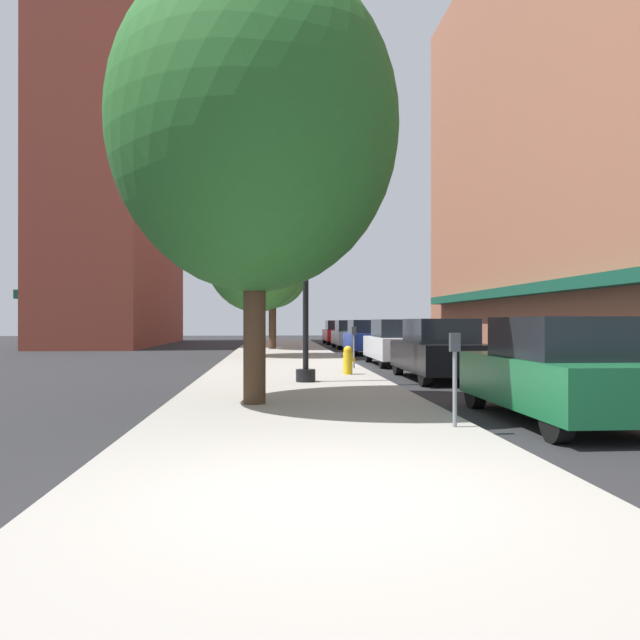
{
  "coord_description": "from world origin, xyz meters",
  "views": [
    {
      "loc": [
        -0.47,
        -5.24,
        1.59
      ],
      "look_at": [
        1.4,
        19.03,
        1.65
      ],
      "focal_mm": 34.02,
      "sensor_mm": 36.0,
      "label": 1
    }
  ],
  "objects_px": {
    "car_silver": "(350,335)",
    "tree_far": "(255,127)",
    "lamppost": "(306,255)",
    "tree_near": "(272,265)",
    "parking_meter_near": "(354,342)",
    "car_white": "(397,343)",
    "car_black": "(439,350)",
    "fire_hydrant": "(348,360)",
    "car_blue": "(366,338)",
    "car_red": "(337,333)",
    "parking_meter_far": "(455,367)",
    "car_green": "(558,371)",
    "tree_mid": "(256,253)"
  },
  "relations": [
    {
      "from": "lamppost",
      "to": "car_green",
      "type": "height_order",
      "value": "lamppost"
    },
    {
      "from": "car_green",
      "to": "tree_mid",
      "type": "bearing_deg",
      "value": 107.3
    },
    {
      "from": "lamppost",
      "to": "fire_hydrant",
      "type": "bearing_deg",
      "value": 56.87
    },
    {
      "from": "lamppost",
      "to": "car_black",
      "type": "bearing_deg",
      "value": 20.25
    },
    {
      "from": "fire_hydrant",
      "to": "car_blue",
      "type": "height_order",
      "value": "car_blue"
    },
    {
      "from": "car_white",
      "to": "car_blue",
      "type": "xyz_separation_m",
      "value": [
        0.0,
        7.26,
        0.0
      ]
    },
    {
      "from": "tree_far",
      "to": "car_white",
      "type": "relative_size",
      "value": 1.85
    },
    {
      "from": "car_black",
      "to": "car_green",
      "type": "bearing_deg",
      "value": -89.27
    },
    {
      "from": "fire_hydrant",
      "to": "car_blue",
      "type": "relative_size",
      "value": 0.18
    },
    {
      "from": "parking_meter_near",
      "to": "car_white",
      "type": "xyz_separation_m",
      "value": [
        1.95,
        2.85,
        -0.14
      ]
    },
    {
      "from": "tree_near",
      "to": "car_red",
      "type": "bearing_deg",
      "value": 64.84
    },
    {
      "from": "fire_hydrant",
      "to": "car_white",
      "type": "relative_size",
      "value": 0.18
    },
    {
      "from": "fire_hydrant",
      "to": "car_silver",
      "type": "relative_size",
      "value": 0.18
    },
    {
      "from": "fire_hydrant",
      "to": "car_blue",
      "type": "xyz_separation_m",
      "value": [
        2.41,
        12.28,
        0.29
      ]
    },
    {
      "from": "car_silver",
      "to": "car_red",
      "type": "distance_m",
      "value": 6.87
    },
    {
      "from": "car_white",
      "to": "tree_far",
      "type": "bearing_deg",
      "value": -112.39
    },
    {
      "from": "car_black",
      "to": "car_red",
      "type": "bearing_deg",
      "value": 90.73
    },
    {
      "from": "car_silver",
      "to": "tree_far",
      "type": "bearing_deg",
      "value": -101.33
    },
    {
      "from": "parking_meter_near",
      "to": "car_blue",
      "type": "xyz_separation_m",
      "value": [
        1.95,
        10.11,
        -0.14
      ]
    },
    {
      "from": "parking_meter_near",
      "to": "lamppost",
      "type": "bearing_deg",
      "value": -112.78
    },
    {
      "from": "car_green",
      "to": "car_blue",
      "type": "xyz_separation_m",
      "value": [
        0.0,
        19.78,
        0.0
      ]
    },
    {
      "from": "parking_meter_far",
      "to": "car_black",
      "type": "bearing_deg",
      "value": 76.05
    },
    {
      "from": "lamppost",
      "to": "tree_near",
      "type": "distance_m",
      "value": 17.85
    },
    {
      "from": "parking_meter_near",
      "to": "car_red",
      "type": "xyz_separation_m",
      "value": [
        1.95,
        23.27,
        -0.14
      ]
    },
    {
      "from": "parking_meter_far",
      "to": "tree_near",
      "type": "relative_size",
      "value": 0.19
    },
    {
      "from": "car_green",
      "to": "car_red",
      "type": "relative_size",
      "value": 1.0
    },
    {
      "from": "tree_mid",
      "to": "car_silver",
      "type": "height_order",
      "value": "tree_mid"
    },
    {
      "from": "tree_far",
      "to": "car_green",
      "type": "bearing_deg",
      "value": -19.52
    },
    {
      "from": "car_red",
      "to": "car_blue",
      "type": "bearing_deg",
      "value": -88.66
    },
    {
      "from": "parking_meter_near",
      "to": "tree_far",
      "type": "distance_m",
      "value": 9.42
    },
    {
      "from": "car_black",
      "to": "car_white",
      "type": "bearing_deg",
      "value": 90.73
    },
    {
      "from": "lamppost",
      "to": "car_blue",
      "type": "distance_m",
      "value": 14.9
    },
    {
      "from": "parking_meter_far",
      "to": "car_black",
      "type": "distance_m",
      "value": 8.09
    },
    {
      "from": "tree_near",
      "to": "tree_mid",
      "type": "xyz_separation_m",
      "value": [
        -0.67,
        -6.71,
        -0.09
      ]
    },
    {
      "from": "tree_mid",
      "to": "car_blue",
      "type": "height_order",
      "value": "tree_mid"
    },
    {
      "from": "car_blue",
      "to": "car_red",
      "type": "distance_m",
      "value": 13.16
    },
    {
      "from": "car_white",
      "to": "car_red",
      "type": "height_order",
      "value": "same"
    },
    {
      "from": "parking_meter_near",
      "to": "car_blue",
      "type": "distance_m",
      "value": 10.3
    },
    {
      "from": "parking_meter_far",
      "to": "tree_near",
      "type": "xyz_separation_m",
      "value": [
        -2.57,
        24.26,
        3.65
      ]
    },
    {
      "from": "lamppost",
      "to": "parking_meter_far",
      "type": "height_order",
      "value": "lamppost"
    },
    {
      "from": "parking_meter_near",
      "to": "tree_far",
      "type": "height_order",
      "value": "tree_far"
    },
    {
      "from": "tree_near",
      "to": "tree_far",
      "type": "distance_m",
      "value": 21.62
    },
    {
      "from": "car_black",
      "to": "car_silver",
      "type": "relative_size",
      "value": 1.0
    },
    {
      "from": "tree_far",
      "to": "car_blue",
      "type": "xyz_separation_m",
      "value": [
        4.81,
        18.08,
        -4.27
      ]
    },
    {
      "from": "lamppost",
      "to": "parking_meter_near",
      "type": "distance_m",
      "value": 5.02
    },
    {
      "from": "lamppost",
      "to": "tree_far",
      "type": "distance_m",
      "value": 4.42
    },
    {
      "from": "lamppost",
      "to": "tree_near",
      "type": "height_order",
      "value": "tree_near"
    },
    {
      "from": "fire_hydrant",
      "to": "car_green",
      "type": "bearing_deg",
      "value": -72.23
    },
    {
      "from": "parking_meter_far",
      "to": "tree_near",
      "type": "bearing_deg",
      "value": 96.06
    },
    {
      "from": "fire_hydrant",
      "to": "tree_near",
      "type": "relative_size",
      "value": 0.12
    }
  ]
}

